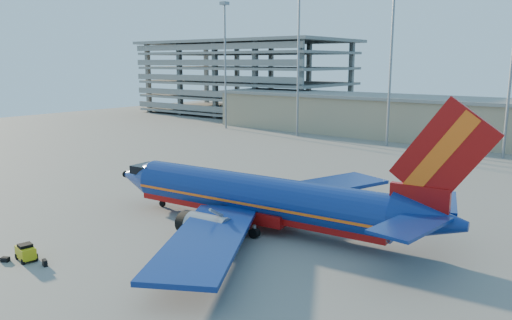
# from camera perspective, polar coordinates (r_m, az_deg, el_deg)

# --- Properties ---
(ground) EXTENTS (220.00, 220.00, 0.00)m
(ground) POSITION_cam_1_polar(r_m,az_deg,el_deg) (54.86, 0.11, -5.14)
(ground) COLOR slate
(ground) RESTS_ON ground
(terminal_building) EXTENTS (122.00, 16.00, 8.50)m
(terminal_building) POSITION_cam_1_polar(r_m,az_deg,el_deg) (102.65, 25.23, 3.90)
(terminal_building) COLOR gray
(terminal_building) RESTS_ON ground
(parking_garage) EXTENTS (62.00, 32.00, 21.40)m
(parking_garage) POSITION_cam_1_polar(r_m,az_deg,el_deg) (149.26, -1.26, 9.75)
(parking_garage) COLOR slate
(parking_garage) RESTS_ON ground
(light_mast_row) EXTENTS (101.60, 1.60, 28.65)m
(light_mast_row) POSITION_cam_1_polar(r_m,az_deg,el_deg) (91.77, 21.10, 11.78)
(light_mast_row) COLOR gray
(light_mast_row) RESTS_ON ground
(aircraft_main) EXTENTS (38.32, 36.72, 12.98)m
(aircraft_main) POSITION_cam_1_polar(r_m,az_deg,el_deg) (46.74, 0.96, -4.51)
(aircraft_main) COLOR navy
(aircraft_main) RESTS_ON ground
(baggage_tug) EXTENTS (2.05, 1.43, 1.36)m
(baggage_tug) POSITION_cam_1_polar(r_m,az_deg,el_deg) (43.83, -24.83, -9.50)
(baggage_tug) COLOR gold
(baggage_tug) RESTS_ON ground
(luggage_pile) EXTENTS (3.96, 2.25, 0.50)m
(luggage_pile) POSITION_cam_1_polar(r_m,az_deg,el_deg) (43.85, -24.62, -10.15)
(luggage_pile) COLOR black
(luggage_pile) RESTS_ON ground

